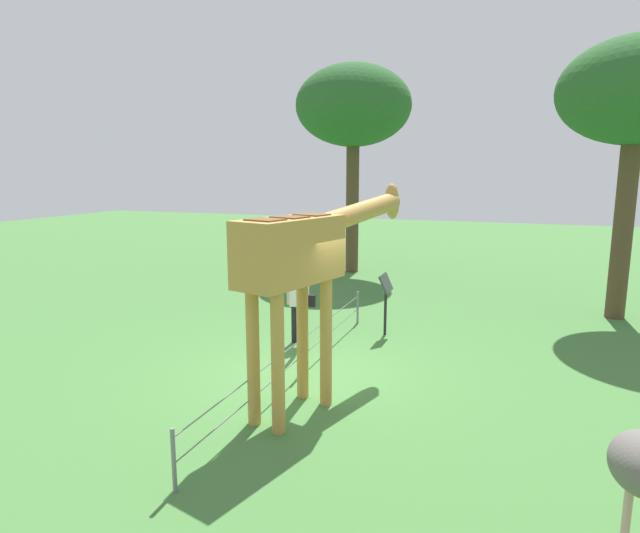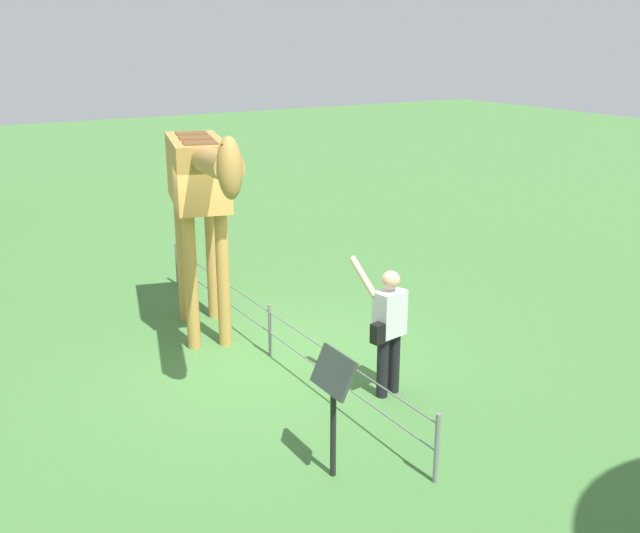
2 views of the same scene
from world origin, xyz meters
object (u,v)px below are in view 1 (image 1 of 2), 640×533
tree_northeast (353,108)px  info_sign (386,291)px  giraffe (305,257)px  tree_east (637,94)px  visitor (300,300)px

tree_northeast → info_sign: 8.61m
giraffe → info_sign: size_ratio=2.97×
tree_east → tree_northeast: 8.41m
giraffe → tree_northeast: 11.33m
giraffe → visitor: (2.68, 1.21, -1.35)m
giraffe → visitor: 3.23m
giraffe → info_sign: (3.82, -0.28, -1.30)m
giraffe → visitor: bearing=24.3°
tree_east → tree_northeast: tree_northeast is taller
visitor → info_sign: (1.15, -1.49, 0.05)m
tree_northeast → visitor: bearing=-170.4°
visitor → tree_east: (4.41, -6.33, 4.24)m
info_sign → tree_northeast: bearing=22.8°
tree_northeast → giraffe: bearing=-166.5°
tree_east → info_sign: (-3.27, 4.83, -4.19)m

